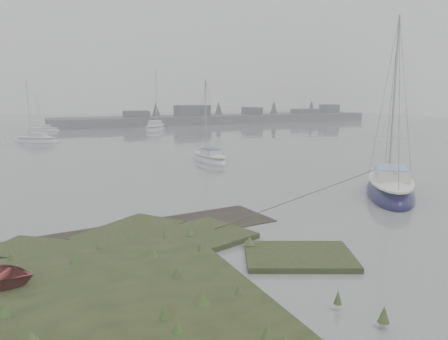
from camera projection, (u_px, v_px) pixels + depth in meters
The scene contains 7 objects.
ground at pixel (111, 151), 41.46m from camera, with size 160.00×160.00×0.00m, color slate.
far_shoreline at pixel (225, 118), 80.91m from camera, with size 60.00×8.00×4.15m.
sailboat_main at pixel (390, 190), 23.29m from camera, with size 6.42×7.05×10.16m.
sailboat_white at pixel (210, 159), 34.58m from camera, with size 1.95×5.05×6.98m.
sailboat_far_a at pixel (36, 141), 48.04m from camera, with size 5.22×4.36×7.31m.
sailboat_far_b at pixel (156, 129), 63.26m from camera, with size 5.39×6.97×9.57m.
sailboat_far_c at pixel (44, 130), 61.98m from camera, with size 4.31×1.59×6.00m.
Camera 1 is at (-7.49, -11.87, 5.39)m, focal length 35.00 mm.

